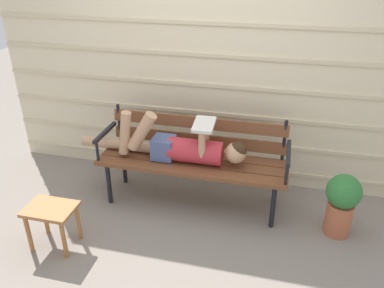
% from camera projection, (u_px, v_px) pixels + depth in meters
% --- Properties ---
extents(ground_plane, '(12.00, 12.00, 0.00)m').
position_uv_depth(ground_plane, '(188.00, 211.00, 3.67)').
color(ground_plane, gray).
extents(house_siding, '(4.31, 0.08, 2.35)m').
position_uv_depth(house_siding, '(206.00, 69.00, 3.74)').
color(house_siding, beige).
rests_on(house_siding, ground).
extents(park_bench, '(1.76, 0.50, 0.86)m').
position_uv_depth(park_bench, '(194.00, 154.00, 3.62)').
color(park_bench, brown).
rests_on(park_bench, ground).
extents(reclining_person, '(1.62, 0.25, 0.48)m').
position_uv_depth(reclining_person, '(180.00, 146.00, 3.54)').
color(reclining_person, '#B72D38').
extents(footstool, '(0.40, 0.29, 0.38)m').
position_uv_depth(footstool, '(52.00, 215.00, 3.13)').
color(footstool, '#9E6638').
rests_on(footstool, ground).
extents(potted_plant, '(0.29, 0.29, 0.57)m').
position_uv_depth(potted_plant, '(342.00, 202.00, 3.25)').
color(potted_plant, '#AD5B3D').
rests_on(potted_plant, ground).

